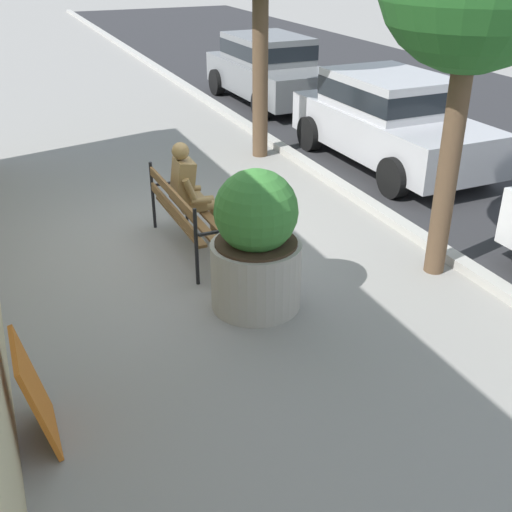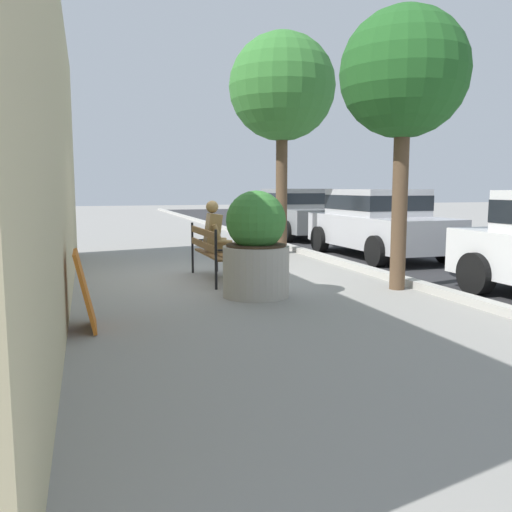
{
  "view_description": "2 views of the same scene",
  "coord_description": "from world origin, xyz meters",
  "px_view_note": "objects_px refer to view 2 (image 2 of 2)",
  "views": [
    {
      "loc": [
        7.25,
        -2.1,
        3.63
      ],
      "look_at": [
        1.8,
        0.25,
        0.6
      ],
      "focal_mm": 44.04,
      "sensor_mm": 36.0,
      "label": 1
    },
    {
      "loc": [
        9.28,
        -2.1,
        1.6
      ],
      "look_at": [
        1.8,
        0.25,
        0.6
      ],
      "focal_mm": 37.86,
      "sensor_mm": 36.0,
      "label": 2
    }
  ],
  "objects_px": {
    "parked_car_grey": "(296,211)",
    "leaning_signboard": "(85,290)",
    "street_tree_near_bench": "(282,88)",
    "concrete_planter": "(256,247)",
    "parked_car_silver": "(378,221)",
    "park_bench": "(212,249)",
    "bronze_statue_seated": "(221,240)",
    "street_tree_down_street": "(404,75)"
  },
  "relations": [
    {
      "from": "park_bench",
      "to": "leaning_signboard",
      "type": "xyz_separation_m",
      "value": [
        2.78,
        -2.1,
        -0.09
      ]
    },
    {
      "from": "street_tree_near_bench",
      "to": "parked_car_silver",
      "type": "height_order",
      "value": "street_tree_near_bench"
    },
    {
      "from": "parked_car_silver",
      "to": "park_bench",
      "type": "bearing_deg",
      "value": -65.93
    },
    {
      "from": "street_tree_near_bench",
      "to": "street_tree_down_street",
      "type": "distance_m",
      "value": 5.02
    },
    {
      "from": "concrete_planter",
      "to": "street_tree_near_bench",
      "type": "xyz_separation_m",
      "value": [
        -4.85,
        2.17,
        3.18
      ]
    },
    {
      "from": "bronze_statue_seated",
      "to": "concrete_planter",
      "type": "distance_m",
      "value": 1.79
    },
    {
      "from": "parked_car_grey",
      "to": "park_bench",
      "type": "bearing_deg",
      "value": -31.7
    },
    {
      "from": "concrete_planter",
      "to": "parked_car_grey",
      "type": "bearing_deg",
      "value": 154.85
    },
    {
      "from": "park_bench",
      "to": "concrete_planter",
      "type": "distance_m",
      "value": 1.62
    },
    {
      "from": "parked_car_grey",
      "to": "parked_car_silver",
      "type": "xyz_separation_m",
      "value": [
        5.09,
        0.0,
        0.0
      ]
    },
    {
      "from": "street_tree_near_bench",
      "to": "parked_car_grey",
      "type": "xyz_separation_m",
      "value": [
        -3.75,
        1.87,
        -3.08
      ]
    },
    {
      "from": "concrete_planter",
      "to": "parked_car_silver",
      "type": "distance_m",
      "value": 5.36
    },
    {
      "from": "street_tree_down_street",
      "to": "leaning_signboard",
      "type": "bearing_deg",
      "value": -77.09
    },
    {
      "from": "parked_car_grey",
      "to": "leaning_signboard",
      "type": "relative_size",
      "value": 4.59
    },
    {
      "from": "street_tree_near_bench",
      "to": "leaning_signboard",
      "type": "height_order",
      "value": "street_tree_near_bench"
    },
    {
      "from": "concrete_planter",
      "to": "street_tree_down_street",
      "type": "bearing_deg",
      "value": 86.84
    },
    {
      "from": "street_tree_near_bench",
      "to": "parked_car_silver",
      "type": "bearing_deg",
      "value": 54.5
    },
    {
      "from": "bronze_statue_seated",
      "to": "parked_car_silver",
      "type": "bearing_deg",
      "value": 112.69
    },
    {
      "from": "street_tree_near_bench",
      "to": "parked_car_grey",
      "type": "relative_size",
      "value": 1.26
    },
    {
      "from": "concrete_planter",
      "to": "street_tree_down_street",
      "type": "relative_size",
      "value": 0.36
    },
    {
      "from": "leaning_signboard",
      "to": "concrete_planter",
      "type": "bearing_deg",
      "value": 116.67
    },
    {
      "from": "bronze_statue_seated",
      "to": "leaning_signboard",
      "type": "bearing_deg",
      "value": -37.66
    },
    {
      "from": "park_bench",
      "to": "street_tree_near_bench",
      "type": "relative_size",
      "value": 0.35
    },
    {
      "from": "street_tree_down_street",
      "to": "leaning_signboard",
      "type": "distance_m",
      "value": 5.59
    },
    {
      "from": "park_bench",
      "to": "street_tree_down_street",
      "type": "distance_m",
      "value": 4.14
    },
    {
      "from": "street_tree_near_bench",
      "to": "parked_car_silver",
      "type": "xyz_separation_m",
      "value": [
        1.33,
        1.87,
        -3.08
      ]
    },
    {
      "from": "bronze_statue_seated",
      "to": "concrete_planter",
      "type": "xyz_separation_m",
      "value": [
        1.79,
        0.09,
        0.07
      ]
    },
    {
      "from": "park_bench",
      "to": "parked_car_grey",
      "type": "xyz_separation_m",
      "value": [
        -7.03,
        4.34,
        0.3
      ]
    },
    {
      "from": "leaning_signboard",
      "to": "parked_car_grey",
      "type": "bearing_deg",
      "value": 146.72
    },
    {
      "from": "parked_car_silver",
      "to": "leaning_signboard",
      "type": "xyz_separation_m",
      "value": [
        4.72,
        -6.44,
        -0.39
      ]
    },
    {
      "from": "park_bench",
      "to": "concrete_planter",
      "type": "relative_size",
      "value": 1.16
    },
    {
      "from": "street_tree_down_street",
      "to": "parked_car_grey",
      "type": "relative_size",
      "value": 1.04
    },
    {
      "from": "park_bench",
      "to": "bronze_statue_seated",
      "type": "relative_size",
      "value": 1.32
    },
    {
      "from": "concrete_planter",
      "to": "parked_car_grey",
      "type": "distance_m",
      "value": 9.51
    },
    {
      "from": "bronze_statue_seated",
      "to": "street_tree_near_bench",
      "type": "bearing_deg",
      "value": 143.61
    },
    {
      "from": "street_tree_near_bench",
      "to": "parked_car_silver",
      "type": "relative_size",
      "value": 1.26
    },
    {
      "from": "parked_car_grey",
      "to": "leaning_signboard",
      "type": "distance_m",
      "value": 11.74
    },
    {
      "from": "park_bench",
      "to": "concrete_planter",
      "type": "bearing_deg",
      "value": 10.72
    },
    {
      "from": "parked_car_silver",
      "to": "leaning_signboard",
      "type": "height_order",
      "value": "parked_car_silver"
    },
    {
      "from": "concrete_planter",
      "to": "street_tree_near_bench",
      "type": "bearing_deg",
      "value": 155.91
    },
    {
      "from": "street_tree_down_street",
      "to": "parked_car_grey",
      "type": "xyz_separation_m",
      "value": [
        -8.73,
        1.74,
        -2.44
      ]
    },
    {
      "from": "bronze_statue_seated",
      "to": "parked_car_silver",
      "type": "height_order",
      "value": "parked_car_silver"
    }
  ]
}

